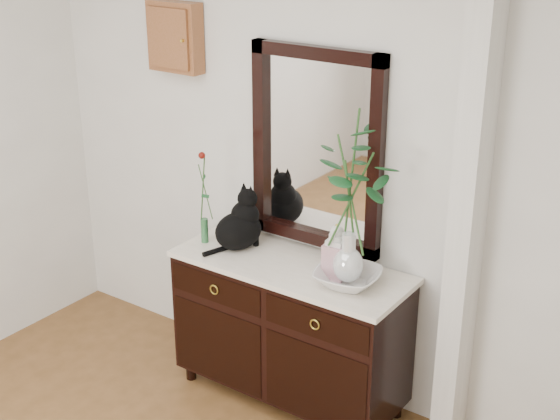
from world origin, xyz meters
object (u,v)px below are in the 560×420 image
Objects in this scene: sideboard at (290,325)px; cat at (238,219)px; lotus_bowl at (348,278)px; ginger_jar at (336,251)px.

cat is at bearing 178.24° from sideboard.
cat is at bearing 176.68° from lotus_bowl.
ginger_jar reaches higher than lotus_bowl.
ginger_jar is (-0.09, 0.03, 0.11)m from lotus_bowl.
sideboard is 0.60m from ginger_jar.
ginger_jar reaches higher than sideboard.
ginger_jar is (0.65, -0.01, -0.02)m from cat.
lotus_bowl is 0.15m from ginger_jar.
lotus_bowl is at bearing 13.70° from cat.
sideboard is 4.30× the size of ginger_jar.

